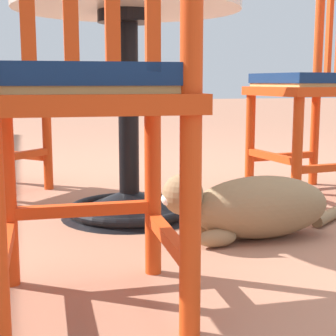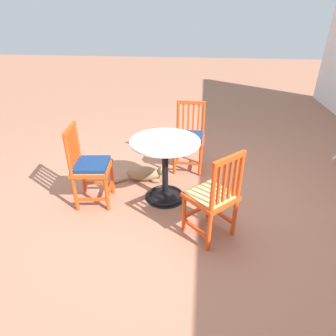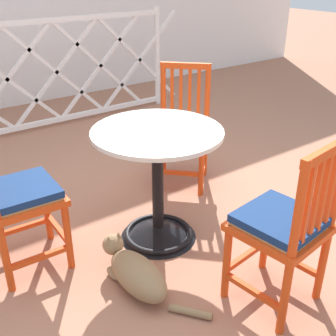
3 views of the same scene
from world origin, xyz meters
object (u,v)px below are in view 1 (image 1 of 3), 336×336
Objects in this scene: orange_chair_facing_out at (313,87)px; cafe_table at (129,136)px; tabby_cat at (249,208)px; orange_chair_by_planter at (86,94)px.

cafe_table is at bearing 102.13° from orange_chair_facing_out.
tabby_cat is (-0.36, -0.30, -0.19)m from cafe_table.
orange_chair_facing_out is 1.26× the size of tabby_cat.
cafe_table is at bearing -16.65° from orange_chair_by_planter.
orange_chair_by_planter is (-0.93, 1.03, 0.00)m from orange_chair_facing_out.
cafe_table is 0.83× the size of orange_chair_by_planter.
cafe_table reaches higher than tabby_cat.
orange_chair_by_planter reaches higher than tabby_cat.
orange_chair_by_planter is at bearing 163.35° from cafe_table.
tabby_cat is at bearing -52.82° from orange_chair_by_planter.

